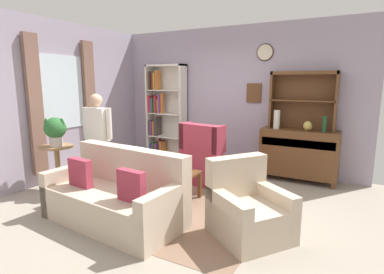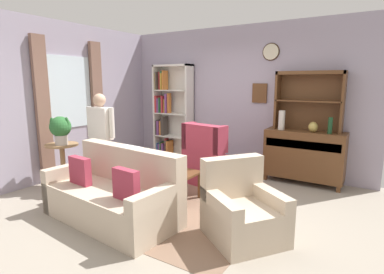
# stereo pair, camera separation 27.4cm
# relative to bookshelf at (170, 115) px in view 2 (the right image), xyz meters

# --- Properties ---
(ground_plane) EXTENTS (5.40, 4.60, 0.02)m
(ground_plane) POSITION_rel_bookshelf_xyz_m (1.58, -1.94, -1.03)
(ground_plane) COLOR #9E9384
(wall_back) EXTENTS (5.00, 0.09, 2.80)m
(wall_back) POSITION_rel_bookshelf_xyz_m (1.58, 0.19, 0.39)
(wall_back) COLOR #A399AD
(wall_back) RESTS_ON ground_plane
(wall_left) EXTENTS (0.16, 4.20, 2.80)m
(wall_left) POSITION_rel_bookshelf_xyz_m (-0.94, -1.93, 0.38)
(wall_left) COLOR #A399AD
(wall_left) RESTS_ON ground_plane
(area_rug) EXTENTS (2.22, 2.07, 0.01)m
(area_rug) POSITION_rel_bookshelf_xyz_m (1.78, -2.24, -1.01)
(area_rug) COLOR #846651
(area_rug) RESTS_ON ground_plane
(bookshelf) EXTENTS (0.90, 0.30, 2.10)m
(bookshelf) POSITION_rel_bookshelf_xyz_m (0.00, 0.00, 0.00)
(bookshelf) COLOR silver
(bookshelf) RESTS_ON ground_plane
(sideboard) EXTENTS (1.30, 0.45, 0.92)m
(sideboard) POSITION_rel_bookshelf_xyz_m (2.91, -0.08, -0.51)
(sideboard) COLOR brown
(sideboard) RESTS_ON ground_plane
(sideboard_hutch) EXTENTS (1.10, 0.26, 1.00)m
(sideboard_hutch) POSITION_rel_bookshelf_xyz_m (2.91, 0.03, 0.54)
(sideboard_hutch) COLOR brown
(sideboard_hutch) RESTS_ON sideboard
(vase_tall) EXTENTS (0.11, 0.11, 0.33)m
(vase_tall) POSITION_rel_bookshelf_xyz_m (2.52, -0.16, 0.07)
(vase_tall) COLOR beige
(vase_tall) RESTS_ON sideboard
(vase_round) EXTENTS (0.15, 0.15, 0.17)m
(vase_round) POSITION_rel_bookshelf_xyz_m (3.04, -0.15, -0.01)
(vase_round) COLOR tan
(vase_round) RESTS_ON sideboard
(bottle_wine) EXTENTS (0.07, 0.07, 0.27)m
(bottle_wine) POSITION_rel_bookshelf_xyz_m (3.30, -0.17, 0.04)
(bottle_wine) COLOR #194223
(bottle_wine) RESTS_ON sideboard
(couch_floral) EXTENTS (1.87, 1.00, 0.90)m
(couch_floral) POSITION_rel_bookshelf_xyz_m (1.19, -2.84, -0.70)
(couch_floral) COLOR beige
(couch_floral) RESTS_ON ground_plane
(armchair_floral) EXTENTS (1.07, 1.07, 0.88)m
(armchair_floral) POSITION_rel_bookshelf_xyz_m (2.77, -2.41, -0.73)
(armchair_floral) COLOR beige
(armchair_floral) RESTS_ON ground_plane
(wingback_chair) EXTENTS (0.90, 0.92, 1.05)m
(wingback_chair) POSITION_rel_bookshelf_xyz_m (1.55, -0.95, -0.63)
(wingback_chair) COLOR #A33347
(wingback_chair) RESTS_ON ground_plane
(plant_stand) EXTENTS (0.52, 0.52, 0.74)m
(plant_stand) POSITION_rel_bookshelf_xyz_m (-0.41, -2.44, -0.56)
(plant_stand) COLOR #997047
(plant_stand) RESTS_ON ground_plane
(potted_plant_large) EXTENTS (0.33, 0.33, 0.46)m
(potted_plant_large) POSITION_rel_bookshelf_xyz_m (-0.36, -2.47, -0.01)
(potted_plant_large) COLOR beige
(potted_plant_large) RESTS_ON plant_stand
(person_reading) EXTENTS (0.53, 0.25, 1.56)m
(person_reading) POSITION_rel_bookshelf_xyz_m (0.20, -2.13, -0.11)
(person_reading) COLOR #38333D
(person_reading) RESTS_ON ground_plane
(coffee_table) EXTENTS (0.80, 0.50, 0.42)m
(coffee_table) POSITION_rel_bookshelf_xyz_m (1.38, -1.85, -0.66)
(coffee_table) COLOR brown
(coffee_table) RESTS_ON ground_plane
(book_stack) EXTENTS (0.17, 0.14, 0.04)m
(book_stack) POSITION_rel_bookshelf_xyz_m (1.35, -1.83, -0.58)
(book_stack) COLOR #284C8C
(book_stack) RESTS_ON coffee_table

